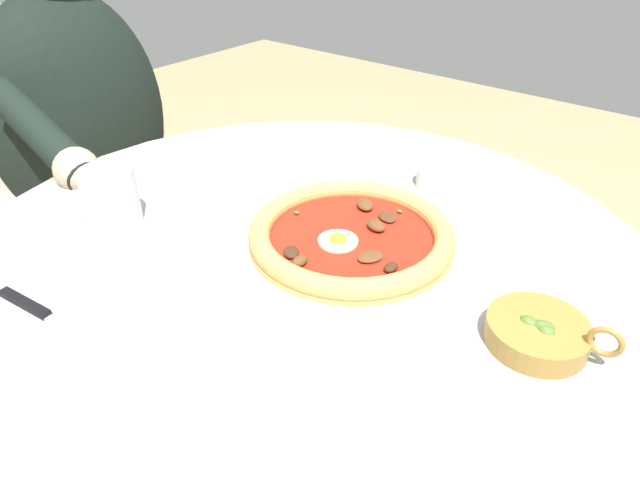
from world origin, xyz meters
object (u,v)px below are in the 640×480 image
water_glass (112,201)px  olive_pan (539,333)px  diner_person (100,206)px  steak_knife (42,313)px  cafe_chair_diner (69,173)px  pizza_on_plate (351,237)px  dining_table (304,347)px  ramekin_capers (437,176)px

water_glass → olive_pan: water_glass is taller
olive_pan → diner_person: size_ratio=0.11×
olive_pan → steak_knife: bearing=34.3°
cafe_chair_diner → pizza_on_plate: bearing=175.2°
dining_table → diner_person: bearing=-7.6°
dining_table → pizza_on_plate: pizza_on_plate is taller
diner_person → ramekin_capers: bearing=-166.8°
pizza_on_plate → diner_person: size_ratio=0.27×
dining_table → cafe_chair_diner: cafe_chair_diner is taller
dining_table → cafe_chair_diner: (0.83, -0.11, -0.02)m
dining_table → diner_person: size_ratio=0.80×
pizza_on_plate → water_glass: size_ratio=3.79×
water_glass → diner_person: diner_person is taller
water_glass → steak_knife: water_glass is taller
pizza_on_plate → cafe_chair_diner: size_ratio=0.34×
dining_table → cafe_chair_diner: 0.84m
steak_knife → ramekin_capers: (-0.18, -0.54, 0.01)m
pizza_on_plate → cafe_chair_diner: cafe_chair_diner is taller
pizza_on_plate → steak_knife: 0.36m
pizza_on_plate → olive_pan: (-0.25, 0.02, -0.00)m
water_glass → diner_person: size_ratio=0.07×
pizza_on_plate → diner_person: bearing=-4.1°
dining_table → diner_person: diner_person is taller
ramekin_capers → cafe_chair_diner: bearing=9.6°
cafe_chair_diner → olive_pan: bearing=175.2°
ramekin_capers → cafe_chair_diner: cafe_chair_diner is taller
water_glass → steak_knife: 0.20m
pizza_on_plate → diner_person: 0.77m
olive_pan → diner_person: (0.98, -0.07, -0.23)m
ramekin_capers → olive_pan: size_ratio=0.48×
steak_knife → olive_pan: size_ratio=1.57×
ramekin_capers → cafe_chair_diner: (0.88, 0.15, -0.21)m
steak_knife → cafe_chair_diner: size_ratio=0.23×
diner_person → pizza_on_plate: bearing=175.9°
dining_table → ramekin_capers: 0.33m
olive_pan → cafe_chair_diner: cafe_chair_diner is taller
pizza_on_plate → diner_person: diner_person is taller
cafe_chair_diner → dining_table: bearing=172.3°
water_glass → cafe_chair_diner: cafe_chair_diner is taller
water_glass → steak_knife: bearing=122.8°
ramekin_capers → diner_person: bearing=13.2°
water_glass → steak_knife: (-0.11, 0.16, -0.03)m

